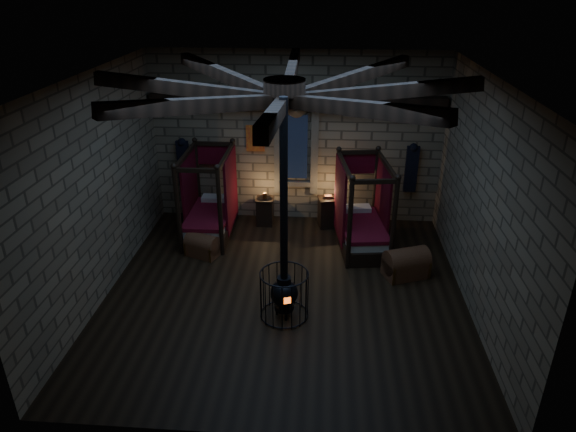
# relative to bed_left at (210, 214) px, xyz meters

# --- Properties ---
(room) EXTENTS (7.02, 7.02, 4.29)m
(room) POSITION_rel_bed_left_xyz_m (1.99, -2.33, 3.24)
(room) COLOR black
(room) RESTS_ON ground
(bed_left) EXTENTS (1.04, 1.96, 2.04)m
(bed_left) POSITION_rel_bed_left_xyz_m (0.00, 0.00, 0.00)
(bed_left) COLOR black
(bed_left) RESTS_ON ground
(bed_right) EXTENTS (1.26, 2.05, 2.03)m
(bed_right) POSITION_rel_bed_left_xyz_m (3.58, -0.33, -0.00)
(bed_right) COLOR black
(bed_right) RESTS_ON ground
(trunk_left) EXTENTS (0.83, 0.68, 0.53)m
(trunk_left) POSITION_rel_bed_left_xyz_m (0.03, -1.07, -0.27)
(trunk_left) COLOR brown
(trunk_left) RESTS_ON ground
(trunk_right) EXTENTS (1.01, 0.83, 0.64)m
(trunk_right) POSITION_rel_bed_left_xyz_m (4.45, -1.61, -0.22)
(trunk_right) COLOR brown
(trunk_right) RESTS_ON ground
(nightstand_left) EXTENTS (0.44, 0.42, 0.86)m
(nightstand_left) POSITION_rel_bed_left_xyz_m (1.25, 0.60, -0.14)
(nightstand_left) COLOR black
(nightstand_left) RESTS_ON ground
(nightstand_right) EXTENTS (0.56, 0.55, 0.83)m
(nightstand_right) POSITION_rel_bed_left_xyz_m (2.81, 0.61, -0.12)
(nightstand_right) COLOR black
(nightstand_right) RESTS_ON ground
(stove) EXTENTS (0.89, 0.89, 4.05)m
(stove) POSITION_rel_bed_left_xyz_m (2.04, -3.18, 0.07)
(stove) COLOR black
(stove) RESTS_ON ground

